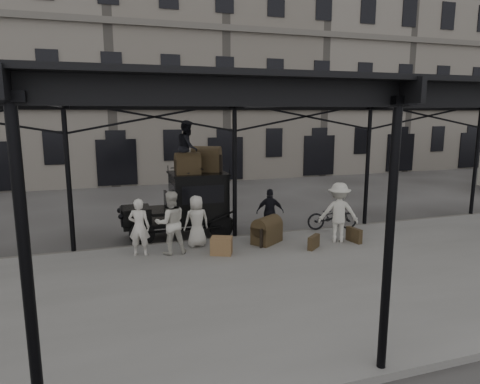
% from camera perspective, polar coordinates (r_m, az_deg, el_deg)
% --- Properties ---
extents(ground, '(120.00, 120.00, 0.00)m').
position_cam_1_polar(ground, '(12.50, 2.12, -8.99)').
color(ground, '#383533').
rests_on(ground, ground).
extents(platform, '(28.00, 8.00, 0.15)m').
position_cam_1_polar(platform, '(10.74, 5.91, -11.97)').
color(platform, slate).
rests_on(platform, ground).
extents(canopy, '(22.50, 9.00, 4.74)m').
position_cam_1_polar(canopy, '(10.19, 5.75, 12.85)').
color(canopy, black).
rests_on(canopy, ground).
extents(building_frontage, '(64.00, 8.00, 14.00)m').
position_cam_1_polar(building_frontage, '(29.46, -10.55, 15.89)').
color(building_frontage, slate).
rests_on(building_frontage, ground).
extents(taxi, '(3.65, 1.55, 2.18)m').
position_cam_1_polar(taxi, '(14.64, -6.77, -1.24)').
color(taxi, black).
rests_on(taxi, ground).
extents(porter_left, '(0.70, 0.57, 1.65)m').
position_cam_1_polar(porter_left, '(12.50, -13.29, -4.58)').
color(porter_left, silver).
rests_on(porter_left, platform).
extents(porter_midleft, '(0.93, 0.74, 1.84)m').
position_cam_1_polar(porter_midleft, '(12.44, -9.24, -4.07)').
color(porter_midleft, beige).
rests_on(porter_midleft, platform).
extents(porter_centre, '(0.81, 0.57, 1.58)m').
position_cam_1_polar(porter_centre, '(13.04, -5.82, -3.89)').
color(porter_centre, beige).
rests_on(porter_centre, platform).
extents(porter_official, '(0.98, 0.65, 1.55)m').
position_cam_1_polar(porter_official, '(14.25, 4.03, -2.67)').
color(porter_official, black).
rests_on(porter_official, platform).
extents(porter_right, '(1.40, 1.15, 1.89)m').
position_cam_1_polar(porter_right, '(13.74, 13.02, -2.68)').
color(porter_right, beige).
rests_on(porter_right, platform).
extents(bicycle, '(1.85, 0.96, 0.93)m').
position_cam_1_polar(bicycle, '(15.26, 12.20, -3.20)').
color(bicycle, black).
rests_on(bicycle, platform).
extents(porter_roof, '(0.91, 1.02, 1.75)m').
position_cam_1_polar(porter_roof, '(14.27, -6.98, 5.96)').
color(porter_roof, black).
rests_on(porter_roof, taxi).
extents(steamer_trunk_roof_near, '(0.81, 0.50, 0.60)m').
position_cam_1_polar(steamer_trunk_roof_near, '(14.18, -7.01, 3.59)').
color(steamer_trunk_roof_near, '#42321E').
rests_on(steamer_trunk_roof_near, taxi).
extents(steamer_trunk_roof_far, '(1.15, 0.97, 0.72)m').
position_cam_1_polar(steamer_trunk_roof_far, '(14.77, -4.50, 4.16)').
color(steamer_trunk_roof_far, '#42321E').
rests_on(steamer_trunk_roof_far, taxi).
extents(steamer_trunk_platform, '(1.12, 1.03, 0.70)m').
position_cam_1_polar(steamer_trunk_platform, '(13.45, 3.59, -5.33)').
color(steamer_trunk_platform, '#42321E').
rests_on(steamer_trunk_platform, platform).
extents(wicker_hamper, '(0.73, 0.65, 0.50)m').
position_cam_1_polar(wicker_hamper, '(12.42, -2.49, -7.16)').
color(wicker_hamper, olive).
rests_on(wicker_hamper, platform).
extents(suitcase_upright, '(0.24, 0.62, 0.45)m').
position_cam_1_polar(suitcase_upright, '(14.01, 14.96, -5.56)').
color(suitcase_upright, '#42321E').
rests_on(suitcase_upright, platform).
extents(suitcase_flat, '(0.56, 0.50, 0.40)m').
position_cam_1_polar(suitcase_flat, '(13.10, 9.80, -6.60)').
color(suitcase_flat, '#42321E').
rests_on(suitcase_flat, platform).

